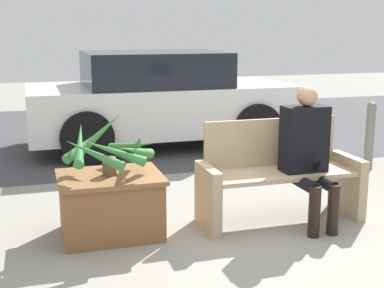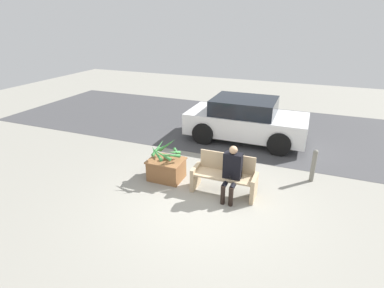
% 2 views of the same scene
% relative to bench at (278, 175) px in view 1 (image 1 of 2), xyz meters
% --- Properties ---
extents(ground_plane, '(30.00, 30.00, 0.00)m').
position_rel_bench_xyz_m(ground_plane, '(-0.30, -0.58, -0.43)').
color(ground_plane, gray).
extents(road_surface, '(20.00, 6.00, 0.01)m').
position_rel_bench_xyz_m(road_surface, '(-0.30, 4.85, -0.43)').
color(road_surface, '#424244').
rests_on(road_surface, ground_plane).
extents(bench, '(1.52, 0.53, 0.94)m').
position_rel_bench_xyz_m(bench, '(0.00, 0.00, 0.00)').
color(bench, tan).
rests_on(bench, ground_plane).
extents(person_seated, '(0.41, 0.56, 1.28)m').
position_rel_bench_xyz_m(person_seated, '(0.20, -0.17, 0.28)').
color(person_seated, black).
rests_on(person_seated, ground_plane).
extents(planter_box, '(0.89, 0.70, 0.55)m').
position_rel_bench_xyz_m(planter_box, '(-1.57, 0.06, -0.14)').
color(planter_box, brown).
rests_on(planter_box, ground_plane).
extents(potted_plant, '(0.81, 0.81, 0.53)m').
position_rel_bench_xyz_m(potted_plant, '(-1.56, 0.06, 0.36)').
color(potted_plant, brown).
rests_on(potted_plant, planter_box).
extents(parked_car, '(3.95, 1.98, 1.44)m').
position_rel_bench_xyz_m(parked_car, '(-0.30, 3.54, 0.29)').
color(parked_car, silver).
rests_on(parked_car, ground_plane).
extents(bollard_post, '(0.13, 0.13, 0.87)m').
position_rel_bench_xyz_m(bollard_post, '(1.94, 1.35, 0.03)').
color(bollard_post, slate).
rests_on(bollard_post, ground_plane).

